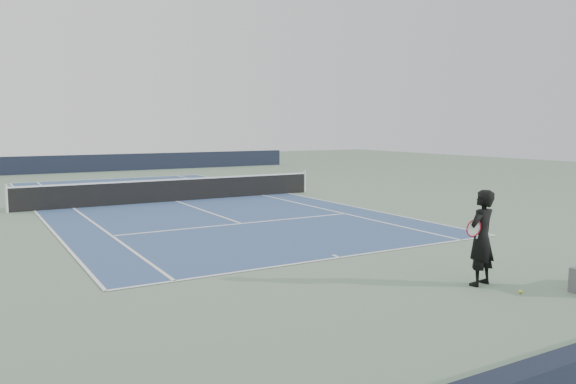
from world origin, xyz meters
TOP-DOWN VIEW (x-y plane):
  - ground at (0.00, 0.00)m, footprint 80.00×80.00m
  - court_surface at (0.00, 0.00)m, footprint 10.97×23.77m
  - tennis_net at (0.00, 0.00)m, footprint 12.90×0.10m
  - windscreen_far at (0.00, 17.88)m, footprint 30.00×0.25m
  - tennis_player at (1.06, -15.17)m, footprint 0.86×0.65m
  - tennis_ball at (1.28, -15.96)m, footprint 0.07×0.07m

SIDE VIEW (x-z plane):
  - ground at x=0.00m, z-range 0.00..0.00m
  - court_surface at x=0.00m, z-range 0.00..0.01m
  - tennis_ball at x=1.28m, z-range 0.00..0.07m
  - tennis_net at x=0.00m, z-range -0.03..1.04m
  - windscreen_far at x=0.00m, z-range 0.00..1.20m
  - tennis_player at x=1.06m, z-range 0.00..1.91m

